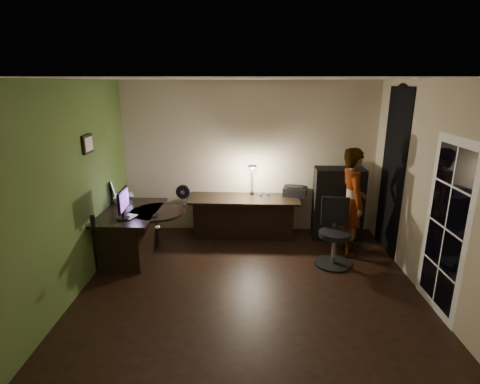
{
  "coord_description": "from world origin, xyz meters",
  "views": [
    {
      "loc": [
        -0.06,
        -4.58,
        2.67
      ],
      "look_at": [
        -0.15,
        1.05,
        1.0
      ],
      "focal_mm": 28.0,
      "sensor_mm": 36.0,
      "label": 1
    }
  ],
  "objects_px": {
    "monitor": "(122,208)",
    "office_chair": "(335,234)",
    "desk_right": "(244,217)",
    "desk_left": "(133,234)",
    "person": "(352,202)",
    "cabinet": "(338,204)"
  },
  "relations": [
    {
      "from": "desk_left",
      "to": "person",
      "type": "xyz_separation_m",
      "value": [
        3.41,
        0.21,
        0.47
      ]
    },
    {
      "from": "cabinet",
      "to": "office_chair",
      "type": "distance_m",
      "value": 1.09
    },
    {
      "from": "monitor",
      "to": "desk_right",
      "type": "bearing_deg",
      "value": 32.12
    },
    {
      "from": "desk_left",
      "to": "monitor",
      "type": "distance_m",
      "value": 0.66
    },
    {
      "from": "monitor",
      "to": "cabinet",
      "type": "bearing_deg",
      "value": 16.76
    },
    {
      "from": "desk_left",
      "to": "person",
      "type": "distance_m",
      "value": 3.45
    },
    {
      "from": "cabinet",
      "to": "monitor",
      "type": "distance_m",
      "value": 3.58
    },
    {
      "from": "person",
      "to": "desk_left",
      "type": "bearing_deg",
      "value": 90.75
    },
    {
      "from": "desk_left",
      "to": "person",
      "type": "bearing_deg",
      "value": 5.12
    },
    {
      "from": "desk_left",
      "to": "monitor",
      "type": "height_order",
      "value": "monitor"
    },
    {
      "from": "desk_left",
      "to": "desk_right",
      "type": "distance_m",
      "value": 1.92
    },
    {
      "from": "monitor",
      "to": "person",
      "type": "height_order",
      "value": "person"
    },
    {
      "from": "office_chair",
      "to": "desk_left",
      "type": "bearing_deg",
      "value": -175.85
    },
    {
      "from": "monitor",
      "to": "office_chair",
      "type": "bearing_deg",
      "value": -0.09
    },
    {
      "from": "monitor",
      "to": "office_chair",
      "type": "distance_m",
      "value": 3.12
    },
    {
      "from": "person",
      "to": "desk_right",
      "type": "bearing_deg",
      "value": 66.51
    },
    {
      "from": "desk_right",
      "to": "office_chair",
      "type": "bearing_deg",
      "value": -35.92
    },
    {
      "from": "desk_right",
      "to": "desk_left",
      "type": "bearing_deg",
      "value": -151.99
    },
    {
      "from": "cabinet",
      "to": "office_chair",
      "type": "xyz_separation_m",
      "value": [
        -0.28,
        -1.05,
        -0.13
      ]
    },
    {
      "from": "cabinet",
      "to": "monitor",
      "type": "height_order",
      "value": "cabinet"
    },
    {
      "from": "desk_left",
      "to": "cabinet",
      "type": "relative_size",
      "value": 1.07
    },
    {
      "from": "desk_left",
      "to": "person",
      "type": "relative_size",
      "value": 0.78
    }
  ]
}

